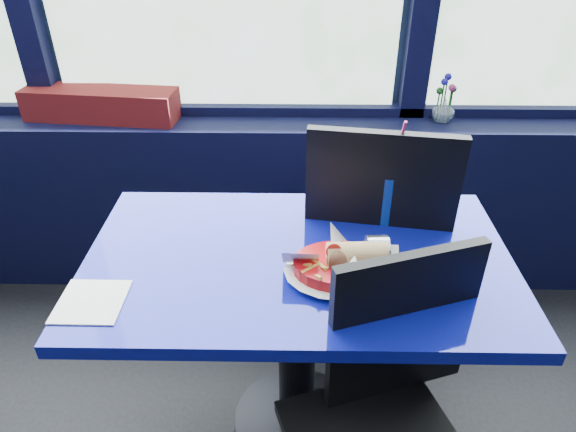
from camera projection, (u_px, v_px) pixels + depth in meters
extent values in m
cube|color=black|center=(233.00, 202.00, 2.37)|extent=(5.00, 0.26, 0.80)
cube|color=black|center=(229.00, 111.00, 2.22)|extent=(4.80, 0.08, 0.06)
cylinder|color=black|center=(296.00, 419.00, 1.84)|extent=(0.44, 0.44, 0.03)
cylinder|color=black|center=(297.00, 356.00, 1.67)|extent=(0.12, 0.12, 0.68)
cube|color=navy|center=(298.00, 262.00, 1.46)|extent=(1.20, 0.70, 0.04)
cube|color=black|center=(402.00, 326.00, 1.29)|extent=(0.39, 0.15, 0.46)
cylinder|color=black|center=(398.00, 430.00, 1.58)|extent=(0.02, 0.02, 0.43)
cube|color=black|center=(355.00, 243.00, 1.91)|extent=(0.54, 0.54, 0.05)
cube|color=black|center=(379.00, 211.00, 1.57)|extent=(0.45, 0.10, 0.52)
cylinder|color=black|center=(401.00, 271.00, 2.19)|extent=(0.03, 0.03, 0.49)
cylinder|color=black|center=(403.00, 340.00, 1.86)|extent=(0.03, 0.03, 0.49)
cylinder|color=black|center=(306.00, 261.00, 2.25)|extent=(0.03, 0.03, 0.49)
cylinder|color=black|center=(292.00, 327.00, 1.91)|extent=(0.03, 0.03, 0.49)
cube|color=maroon|center=(101.00, 104.00, 2.14)|extent=(0.65, 0.23, 0.13)
imported|color=silver|center=(443.00, 111.00, 2.12)|extent=(0.12, 0.13, 0.09)
cylinder|color=#1E5919|center=(441.00, 104.00, 2.11)|extent=(0.01, 0.01, 0.15)
sphere|color=#231CA8|center=(445.00, 82.00, 2.06)|extent=(0.03, 0.03, 0.03)
cylinder|color=#1E5919|center=(449.00, 107.00, 2.10)|extent=(0.01, 0.01, 0.13)
sphere|color=#CD3C7D|center=(452.00, 88.00, 2.06)|extent=(0.03, 0.03, 0.03)
cylinder|color=#1E5919|center=(444.00, 101.00, 2.11)|extent=(0.01, 0.01, 0.17)
sphere|color=#231CA8|center=(448.00, 77.00, 2.06)|extent=(0.03, 0.03, 0.03)
cylinder|color=#1E5919|center=(437.00, 108.00, 2.13)|extent=(0.01, 0.01, 0.11)
sphere|color=#1E5919|center=(440.00, 91.00, 2.09)|extent=(0.03, 0.03, 0.03)
cylinder|color=#1E5919|center=(450.00, 107.00, 2.12)|extent=(0.01, 0.01, 0.12)
sphere|color=#1E5919|center=(453.00, 89.00, 2.08)|extent=(0.03, 0.03, 0.03)
cylinder|color=#B00B0E|center=(340.00, 268.00, 1.36)|extent=(0.32, 0.32, 0.05)
cylinder|color=white|center=(340.00, 271.00, 1.37)|extent=(0.31, 0.31, 0.00)
cylinder|color=white|center=(377.00, 251.00, 1.37)|extent=(0.06, 0.09, 0.08)
sphere|color=brown|center=(337.00, 261.00, 1.33)|extent=(0.06, 0.06, 0.06)
cylinder|color=red|center=(334.00, 252.00, 1.32)|extent=(0.04, 0.04, 0.01)
cylinder|color=#B00B0E|center=(353.00, 187.00, 1.60)|extent=(0.06, 0.06, 0.18)
cone|color=#B00B0E|center=(355.00, 152.00, 1.53)|extent=(0.04, 0.04, 0.06)
cylinder|color=navy|center=(387.00, 195.00, 1.57)|extent=(0.10, 0.10, 0.16)
cylinder|color=black|center=(390.00, 173.00, 1.53)|extent=(0.09, 0.09, 0.01)
cylinder|color=#E73070|center=(397.00, 152.00, 1.48)|extent=(0.02, 0.08, 0.22)
cube|color=white|center=(91.00, 301.00, 1.28)|extent=(0.16, 0.16, 0.00)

